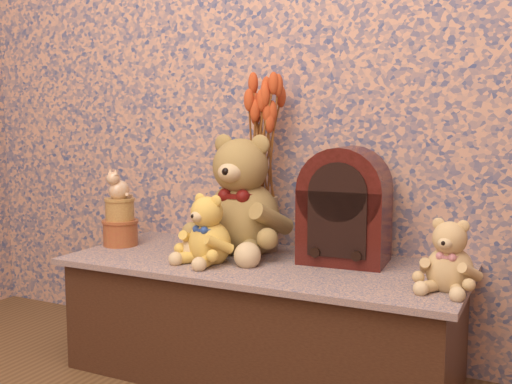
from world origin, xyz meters
TOP-DOWN VIEW (x-y plane):
  - display_shelf at (0.00, 1.22)m, footprint 1.33×0.57m
  - teddy_large at (-0.12, 1.32)m, footprint 0.37×0.44m
  - teddy_medium at (-0.15, 1.14)m, footprint 0.25×0.28m
  - teddy_small at (0.61, 1.15)m, footprint 0.20×0.23m
  - cathedral_radio at (0.25, 1.34)m, footprint 0.29×0.22m
  - ceramic_vase at (-0.08, 1.38)m, footprint 0.14×0.14m
  - dried_stalks at (-0.08, 1.38)m, footprint 0.21×0.21m
  - biscuit_tin_lower at (-0.59, 1.22)m, footprint 0.15×0.15m
  - biscuit_tin_upper at (-0.59, 1.22)m, footprint 0.14×0.14m
  - cat_figurine at (-0.59, 1.22)m, footprint 0.10×0.11m

SIDE VIEW (x-z plane):
  - display_shelf at x=0.00m, z-range 0.00..0.39m
  - biscuit_tin_lower at x=-0.59m, z-range 0.39..0.49m
  - ceramic_vase at x=-0.08m, z-range 0.39..0.59m
  - teddy_small at x=0.61m, z-range 0.39..0.61m
  - teddy_medium at x=-0.15m, z-range 0.39..0.64m
  - biscuit_tin_upper at x=-0.59m, z-range 0.49..0.57m
  - cathedral_radio at x=0.25m, z-range 0.39..0.78m
  - teddy_large at x=-0.12m, z-range 0.39..0.85m
  - cat_figurine at x=-0.59m, z-range 0.57..0.69m
  - dried_stalks at x=-0.08m, z-range 0.59..0.96m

